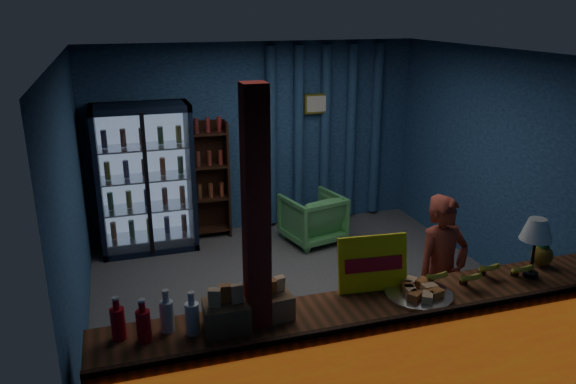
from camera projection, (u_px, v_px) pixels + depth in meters
name	position (u px, v px, depth m)	size (l,w,h in m)	color
ground	(308.00, 295.00, 6.19)	(4.60, 4.60, 0.00)	#515154
room_walls	(310.00, 158.00, 5.70)	(4.60, 4.60, 4.60)	navy
counter	(392.00, 356.00, 4.31)	(4.40, 0.57, 0.99)	brown
support_post	(257.00, 278.00, 3.76)	(0.16, 0.16, 2.60)	maroon
beverage_cooler	(145.00, 179.00, 7.19)	(1.20, 0.62, 1.90)	black
bottle_shelf	(210.00, 180.00, 7.60)	(0.50, 0.28, 1.60)	#341910
curtain_folds	(325.00, 134.00, 8.01)	(1.74, 0.14, 2.50)	navy
framed_picture	(317.00, 104.00, 7.78)	(0.36, 0.04, 0.28)	gold
shopkeeper	(441.00, 275.00, 5.03)	(0.54, 0.36, 1.48)	#993929
green_chair	(313.00, 218.00, 7.53)	(0.71, 0.73, 0.66)	#55AA5C
side_table	(313.00, 225.00, 7.56)	(0.57, 0.47, 0.53)	#341910
yellow_sign	(373.00, 263.00, 4.28)	(0.55, 0.16, 0.43)	#FFEB0D
soda_bottles	(155.00, 319.00, 3.69)	(0.57, 0.17, 0.31)	red
snack_box_left	(226.00, 314.00, 3.77)	(0.31, 0.26, 0.32)	#A17C4E
snack_box_centre	(272.00, 304.00, 3.93)	(0.29, 0.24, 0.29)	#A17C4E
pastry_tray	(419.00, 293.00, 4.23)	(0.51, 0.51, 0.08)	silver
banana_bunches	(476.00, 273.00, 4.44)	(0.93, 0.28, 0.15)	gold
table_lamp	(537.00, 232.00, 4.42)	(0.26, 0.26, 0.50)	black
pineapple	(542.00, 252.00, 4.69)	(0.18, 0.18, 0.30)	#925D1A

